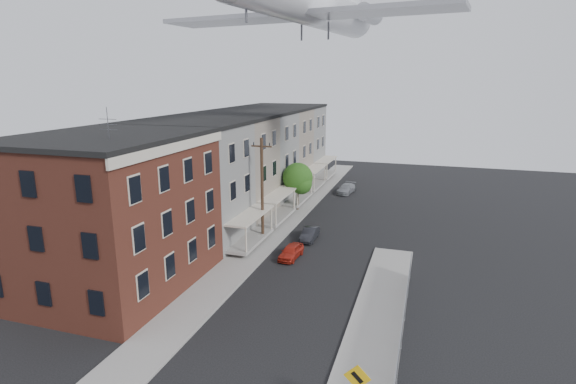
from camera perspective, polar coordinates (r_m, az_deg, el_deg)
name	(u,v)px	position (r m, az deg, el deg)	size (l,w,h in m)	color
ground	(239,382)	(22.72, -6.29, -22.88)	(120.00, 120.00, 0.00)	black
sidewalk_left	(285,220)	(44.69, -0.36, -3.64)	(3.00, 62.00, 0.12)	gray
sidewalk_right	(374,333)	(26.36, 10.90, -17.19)	(3.00, 26.00, 0.12)	gray
curb_left	(299,222)	(44.28, 1.43, -3.80)	(0.15, 62.00, 0.14)	gray
curb_right	(348,329)	(26.51, 7.65, -16.83)	(0.15, 26.00, 0.14)	gray
corner_building	(112,212)	(31.78, -21.45, -2.40)	(10.31, 12.30, 12.15)	#341710
row_house_a	(186,182)	(39.32, -12.80, 1.20)	(11.98, 7.00, 10.30)	#60605E
row_house_b	(222,168)	(45.36, -8.37, 3.08)	(11.98, 7.00, 10.30)	slate
row_house_c	(249,157)	(51.64, -4.98, 4.50)	(11.98, 7.00, 10.30)	#60605E
row_house_d	(270,148)	(58.08, -2.34, 5.60)	(11.98, 7.00, 10.30)	slate
row_house_e	(286,141)	(64.64, -0.21, 6.47)	(11.98, 7.00, 10.30)	#60605E
chainlink_fence	(402,332)	(24.94, 14.28, -16.84)	(0.06, 18.06, 1.90)	gray
utility_pole	(262,189)	(38.03, -3.30, 0.40)	(1.80, 0.26, 9.00)	black
street_tree	(299,179)	(47.38, 1.36, 1.62)	(3.22, 3.20, 5.20)	black
car_near	(291,252)	(35.52, 0.39, -7.58)	(1.28, 3.17, 1.08)	#B12416
car_mid	(310,234)	(39.49, 2.77, -5.34)	(1.13, 3.25, 1.07)	black
car_far	(346,189)	(56.03, 7.41, 0.43)	(1.58, 3.90, 1.13)	gray
airplane	(313,5)	(41.30, 3.24, 22.58)	(25.57, 29.20, 8.40)	white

